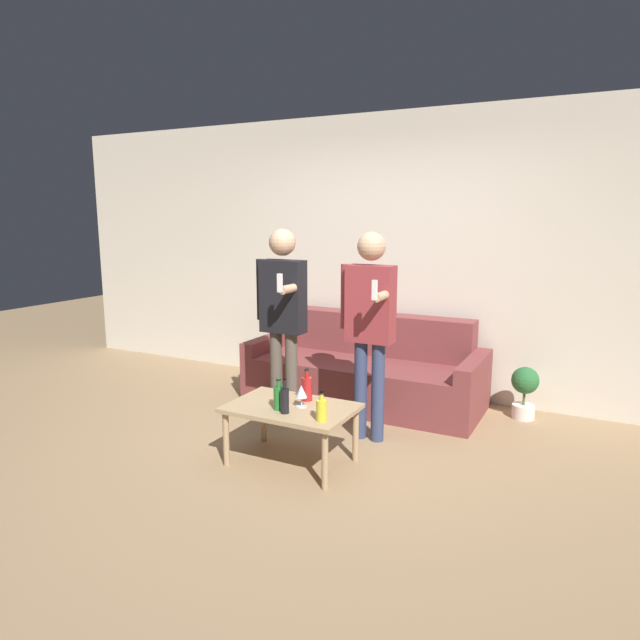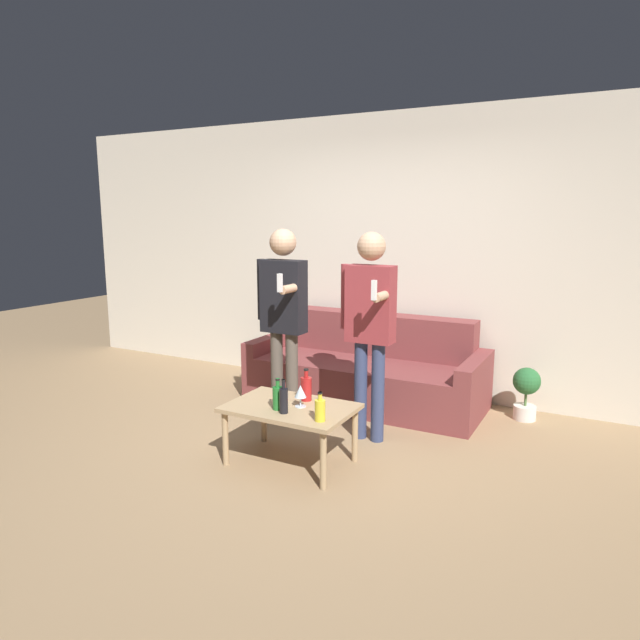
{
  "view_description": "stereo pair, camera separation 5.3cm",
  "coord_description": "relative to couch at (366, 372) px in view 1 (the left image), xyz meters",
  "views": [
    {
      "loc": [
        1.92,
        -3.3,
        1.74
      ],
      "look_at": [
        -0.04,
        0.49,
        0.95
      ],
      "focal_mm": 32.0,
      "sensor_mm": 36.0,
      "label": 1
    },
    {
      "loc": [
        1.96,
        -3.28,
        1.74
      ],
      "look_at": [
        -0.04,
        0.49,
        0.95
      ],
      "focal_mm": 32.0,
      "sensor_mm": 36.0,
      "label": 2
    }
  ],
  "objects": [
    {
      "name": "bottle_orange",
      "position": [
        0.39,
        -1.67,
        0.21
      ],
      "size": [
        0.07,
        0.07,
        0.19
      ],
      "color": "yellow",
      "rests_on": "coffee_table"
    },
    {
      "name": "ground_plane",
      "position": [
        0.08,
        -1.5,
        -0.29
      ],
      "size": [
        16.0,
        16.0,
        0.0
      ],
      "primitive_type": "plane",
      "color": "#997A56"
    },
    {
      "name": "person_standing_left",
      "position": [
        -0.39,
        -0.86,
        0.69
      ],
      "size": [
        0.43,
        0.41,
        1.63
      ],
      "color": "brown",
      "rests_on": "ground_plane"
    },
    {
      "name": "wall_back",
      "position": [
        0.08,
        0.49,
        1.06
      ],
      "size": [
        8.0,
        0.06,
        2.7
      ],
      "color": "beige",
      "rests_on": "ground_plane"
    },
    {
      "name": "bottle_yellow",
      "position": [
        0.1,
        -1.35,
        0.23
      ],
      "size": [
        0.08,
        0.08,
        0.23
      ],
      "color": "#B21E1E",
      "rests_on": "coffee_table"
    },
    {
      "name": "couch",
      "position": [
        0.0,
        0.0,
        0.0
      ],
      "size": [
        2.17,
        0.88,
        0.8
      ],
      "color": "brown",
      "rests_on": "ground_plane"
    },
    {
      "name": "wine_glass_near",
      "position": [
        0.14,
        -1.49,
        0.24
      ],
      "size": [
        0.08,
        0.08,
        0.16
      ],
      "color": "silver",
      "rests_on": "coffee_table"
    },
    {
      "name": "bottle_dark",
      "position": [
        0.03,
        -1.61,
        0.22
      ],
      "size": [
        0.07,
        0.07,
        0.22
      ],
      "color": "#23752D",
      "rests_on": "coffee_table"
    },
    {
      "name": "potted_plant",
      "position": [
        1.4,
        0.19,
        -0.02
      ],
      "size": [
        0.23,
        0.23,
        0.46
      ],
      "color": "silver",
      "rests_on": "ground_plane"
    },
    {
      "name": "bottle_green",
      "position": [
        0.1,
        -1.65,
        0.23
      ],
      "size": [
        0.06,
        0.06,
        0.24
      ],
      "color": "black",
      "rests_on": "coffee_table"
    },
    {
      "name": "person_standing_right",
      "position": [
        0.38,
        -0.85,
        0.69
      ],
      "size": [
        0.43,
        0.41,
        1.62
      ],
      "color": "navy",
      "rests_on": "ground_plane"
    },
    {
      "name": "coffee_table",
      "position": [
        0.07,
        -1.51,
        0.09
      ],
      "size": [
        0.88,
        0.59,
        0.42
      ],
      "color": "tan",
      "rests_on": "ground_plane"
    }
  ]
}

